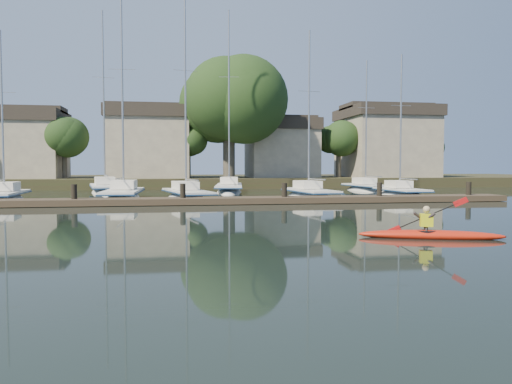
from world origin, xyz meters
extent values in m
plane|color=black|center=(0.00, 0.00, 0.00)|extent=(160.00, 160.00, 0.00)
ellipsoid|color=#B32F0D|center=(4.24, -0.95, 0.10)|extent=(4.32, 1.92, 0.33)
cylinder|color=black|center=(4.10, -0.90, 0.20)|extent=(0.82, 0.82, 0.09)
imported|color=#2A2627|center=(4.10, -0.90, 0.55)|extent=(0.32, 0.40, 0.95)
cube|color=#C1C712|center=(4.10, -0.90, 0.56)|extent=(0.43, 0.37, 0.39)
sphere|color=tan|center=(4.10, -0.90, 0.89)|extent=(0.21, 0.21, 0.21)
cube|color=#453427|center=(0.00, 14.00, 0.20)|extent=(34.00, 2.00, 0.35)
cylinder|color=black|center=(-9.00, 14.00, 0.30)|extent=(0.32, 0.32, 1.80)
cylinder|color=black|center=(-3.00, 14.00, 0.30)|extent=(0.32, 0.32, 1.80)
cylinder|color=black|center=(3.00, 14.00, 0.30)|extent=(0.32, 0.32, 1.80)
cylinder|color=black|center=(9.00, 14.00, 0.30)|extent=(0.32, 0.32, 1.80)
cylinder|color=black|center=(15.00, 14.00, 0.30)|extent=(0.32, 0.32, 1.80)
ellipsoid|color=silver|center=(-14.04, 18.27, -0.35)|extent=(2.61, 7.64, 1.91)
cube|color=silver|center=(-14.04, 18.27, 0.55)|extent=(2.42, 6.29, 0.14)
cube|color=navy|center=(-14.04, 18.27, 0.47)|extent=(2.51, 6.44, 0.08)
cube|color=silver|center=(-14.07, 18.72, 0.92)|extent=(1.54, 2.20, 0.55)
cylinder|color=#9EA0A5|center=(-14.06, 18.49, 5.61)|extent=(0.12, 0.12, 10.03)
cylinder|color=#9EA0A5|center=(-14.06, 18.49, 6.82)|extent=(1.60, 0.14, 0.03)
ellipsoid|color=silver|center=(-6.80, 18.74, -0.37)|extent=(2.45, 9.09, 2.02)
cube|color=silver|center=(-6.80, 18.74, 0.58)|extent=(2.31, 7.46, 0.15)
cube|color=navy|center=(-6.80, 18.74, 0.50)|extent=(2.40, 7.65, 0.09)
cube|color=silver|center=(-6.79, 19.28, 0.98)|extent=(1.55, 2.57, 0.58)
cylinder|color=#9EA0A5|center=(-6.80, 19.01, 7.02)|extent=(0.13, 0.13, 12.76)
cylinder|color=#9EA0A5|center=(-6.84, 17.38, 1.44)|extent=(0.17, 3.44, 0.09)
cylinder|color=#9EA0A5|center=(-6.80, 19.01, 8.55)|extent=(1.70, 0.07, 0.03)
ellipsoid|color=silver|center=(-2.64, 18.50, -0.35)|extent=(3.83, 9.12, 1.88)
cube|color=silver|center=(-2.64, 18.50, 0.54)|extent=(3.41, 7.54, 0.14)
cube|color=navy|center=(-2.64, 18.50, 0.46)|extent=(3.52, 7.73, 0.08)
cube|color=silver|center=(-2.75, 19.03, 0.91)|extent=(1.86, 2.72, 0.54)
cylinder|color=#9EA0A5|center=(-2.70, 18.76, 7.01)|extent=(0.12, 0.12, 12.84)
cylinder|color=#9EA0A5|center=(-2.37, 17.20, 1.33)|extent=(0.76, 3.32, 0.08)
cylinder|color=#9EA0A5|center=(-2.70, 18.76, 8.55)|extent=(1.55, 0.35, 0.03)
ellipsoid|color=silver|center=(5.77, 18.30, -0.35)|extent=(2.86, 8.10, 1.88)
cube|color=silver|center=(5.77, 18.30, 0.55)|extent=(2.62, 6.67, 0.14)
cube|color=navy|center=(5.77, 18.30, 0.47)|extent=(2.71, 6.83, 0.08)
cube|color=silver|center=(5.72, 18.77, 0.91)|extent=(1.60, 2.35, 0.55)
cylinder|color=#9EA0A5|center=(5.75, 18.54, 6.05)|extent=(0.12, 0.12, 10.90)
cylinder|color=#9EA0A5|center=(5.89, 17.12, 1.34)|extent=(0.38, 3.01, 0.08)
cylinder|color=#9EA0A5|center=(5.75, 18.54, 7.36)|extent=(1.58, 0.19, 0.03)
ellipsoid|color=silver|center=(12.74, 18.82, -0.34)|extent=(2.19, 6.81, 1.84)
cube|color=silver|center=(12.74, 18.82, 0.53)|extent=(2.06, 5.59, 0.14)
cube|color=navy|center=(12.74, 18.82, 0.45)|extent=(2.14, 5.73, 0.08)
cube|color=silver|center=(12.73, 19.22, 0.89)|extent=(1.40, 1.93, 0.53)
cylinder|color=#9EA0A5|center=(12.73, 19.02, 5.41)|extent=(0.12, 0.12, 9.66)
cylinder|color=#9EA0A5|center=(12.76, 17.80, 1.30)|extent=(0.14, 2.57, 0.08)
cylinder|color=#9EA0A5|center=(12.73, 19.02, 6.57)|extent=(1.55, 0.07, 0.03)
ellipsoid|color=silver|center=(-9.07, 27.35, -0.38)|extent=(4.06, 10.08, 2.07)
cube|color=silver|center=(-9.07, 27.35, 0.60)|extent=(3.62, 8.32, 0.15)
cube|color=navy|center=(-9.07, 27.35, 0.51)|extent=(3.75, 8.53, 0.09)
cube|color=silver|center=(-9.18, 27.93, 1.00)|extent=(2.01, 2.98, 0.60)
cylinder|color=#9EA0A5|center=(-9.13, 27.64, 7.75)|extent=(0.13, 0.13, 14.19)
cylinder|color=#9EA0A5|center=(-8.80, 25.90, 1.47)|extent=(0.77, 3.69, 0.09)
cylinder|color=#9EA0A5|center=(-9.13, 27.64, 9.45)|extent=(1.72, 0.35, 0.03)
ellipsoid|color=silver|center=(1.13, 27.10, -0.37)|extent=(3.54, 10.70, 2.00)
cube|color=silver|center=(1.13, 27.10, 0.58)|extent=(3.19, 8.81, 0.15)
cube|color=navy|center=(1.13, 27.10, 0.49)|extent=(3.30, 9.03, 0.08)
cube|color=silver|center=(1.21, 27.72, 0.97)|extent=(1.84, 3.11, 0.58)
cylinder|color=#9EA0A5|center=(1.17, 27.41, 7.98)|extent=(0.13, 0.13, 14.71)
cylinder|color=#9EA0A5|center=(0.93, 25.54, 1.42)|extent=(0.60, 3.97, 0.08)
cylinder|color=#9EA0A5|center=(1.17, 27.41, 9.75)|extent=(1.67, 0.25, 0.03)
ellipsoid|color=silver|center=(13.23, 26.56, -0.34)|extent=(2.66, 8.01, 1.87)
cube|color=silver|center=(13.23, 26.56, 0.54)|extent=(2.45, 6.59, 0.14)
cube|color=navy|center=(13.23, 26.56, 0.46)|extent=(2.54, 6.76, 0.08)
cube|color=silver|center=(13.19, 27.03, 0.91)|extent=(1.54, 2.30, 0.54)
cylinder|color=#9EA0A5|center=(13.21, 26.80, 6.01)|extent=(0.12, 0.12, 10.84)
cylinder|color=#9EA0A5|center=(13.32, 25.38, 1.33)|extent=(0.30, 2.99, 0.08)
cylinder|color=#9EA0A5|center=(13.21, 26.80, 7.31)|extent=(1.57, 0.15, 0.03)
cube|color=#2A3118|center=(0.00, 44.00, 0.50)|extent=(90.00, 24.00, 1.00)
cube|color=#A99F87|center=(-18.00, 38.00, 3.75)|extent=(7.00, 7.00, 5.50)
cube|color=#2E2821|center=(-18.00, 38.00, 7.10)|extent=(7.35, 7.35, 1.20)
cube|color=#A99F87|center=(-6.00, 38.00, 4.00)|extent=(8.00, 8.00, 6.00)
cube|color=#2E2821|center=(-6.00, 38.00, 7.60)|extent=(8.40, 8.40, 1.20)
cube|color=#A99F87|center=(8.00, 38.00, 3.50)|extent=(7.00, 7.00, 5.00)
cube|color=#2E2821|center=(8.00, 38.00, 6.60)|extent=(7.35, 7.35, 1.20)
cube|color=#A99F87|center=(20.00, 38.00, 4.25)|extent=(9.00, 9.00, 6.50)
cube|color=#2E2821|center=(20.00, 38.00, 8.10)|extent=(9.45, 9.45, 1.20)
cylinder|color=#534E43|center=(2.00, 35.00, 3.50)|extent=(1.20, 1.20, 5.00)
sphere|color=black|center=(2.00, 35.00, 8.50)|extent=(8.50, 8.50, 8.50)
cylinder|color=#534E43|center=(-14.00, 36.00, 2.50)|extent=(0.48, 0.48, 3.00)
sphere|color=black|center=(-14.00, 36.00, 5.00)|extent=(3.40, 3.40, 3.40)
cylinder|color=#534E43|center=(-2.00, 35.50, 2.40)|extent=(0.38, 0.38, 2.80)
sphere|color=black|center=(-2.00, 35.50, 4.60)|extent=(2.72, 2.72, 2.72)
cylinder|color=#534E43|center=(14.00, 36.50, 2.60)|extent=(0.50, 0.50, 3.20)
sphere|color=black|center=(14.00, 36.50, 5.25)|extent=(3.57, 3.57, 3.57)
cylinder|color=#534E43|center=(24.00, 35.00, 2.30)|extent=(0.41, 0.41, 2.60)
sphere|color=black|center=(24.00, 35.00, 4.45)|extent=(2.89, 2.89, 2.89)
camera|label=1|loc=(-3.52, -15.02, 2.22)|focal=35.00mm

